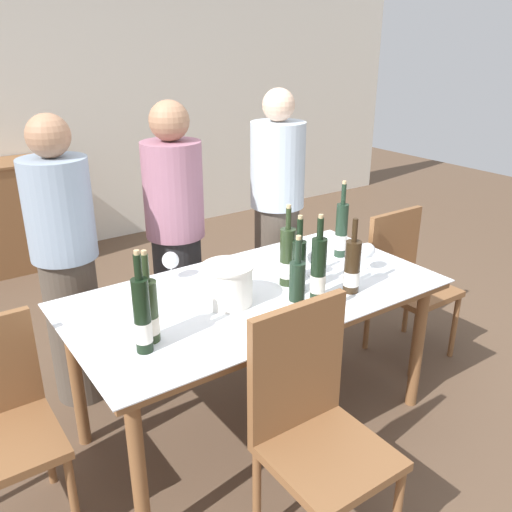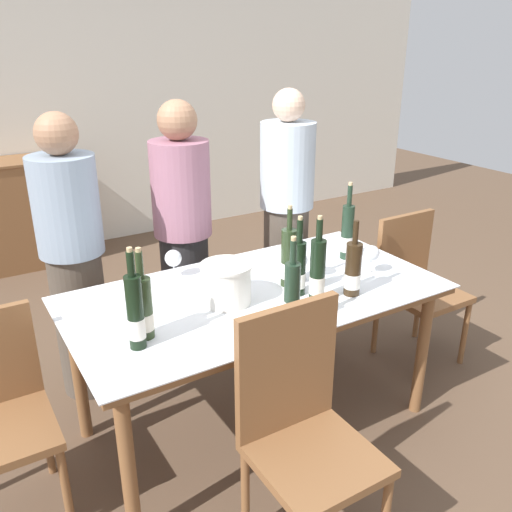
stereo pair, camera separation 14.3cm
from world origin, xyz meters
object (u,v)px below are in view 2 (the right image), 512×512
(wine_bottle_7, at_px, (143,309))
(wine_bottle_6, at_px, (289,259))
(chair_near_front, at_px, (301,422))
(dining_table, at_px, (256,305))
(ice_bucket, at_px, (226,282))
(wine_bottle_1, at_px, (317,272))
(wine_bottle_5, at_px, (347,233))
(person_guest_right, at_px, (286,220))
(wine_bottle_4, at_px, (299,269))
(wine_glass_1, at_px, (173,259))
(wine_glass_3, at_px, (300,261))
(person_guest_left, at_px, (184,239))
(wine_bottle_0, at_px, (353,270))
(chair_right_end, at_px, (414,278))
(person_host, at_px, (74,263))
(wine_bottle_3, at_px, (135,313))
(wine_bottle_2, at_px, (292,297))
(wine_glass_0, at_px, (316,260))
(wine_glass_2, at_px, (372,254))

(wine_bottle_7, bearing_deg, wine_bottle_6, 7.94)
(chair_near_front, bearing_deg, dining_table, 72.14)
(ice_bucket, distance_m, wine_bottle_1, 0.41)
(wine_bottle_5, height_order, person_guest_right, person_guest_right)
(person_guest_right, bearing_deg, wine_bottle_4, -120.91)
(ice_bucket, bearing_deg, dining_table, 7.63)
(wine_bottle_4, xyz_separation_m, chair_near_front, (-0.37, -0.56, -0.32))
(wine_glass_1, height_order, wine_glass_3, wine_glass_1)
(person_guest_left, bearing_deg, wine_bottle_4, -78.11)
(wine_bottle_0, relative_size, wine_bottle_5, 0.86)
(chair_right_end, distance_m, person_guest_right, 0.85)
(person_guest_left, bearing_deg, wine_bottle_0, -68.67)
(wine_bottle_5, distance_m, person_host, 1.44)
(wine_bottle_4, distance_m, person_guest_left, 0.90)
(dining_table, bearing_deg, person_host, 130.71)
(dining_table, height_order, person_guest_left, person_guest_left)
(wine_bottle_0, height_order, wine_bottle_7, wine_bottle_7)
(wine_bottle_6, bearing_deg, wine_bottle_3, -168.53)
(wine_bottle_2, bearing_deg, chair_right_end, 19.87)
(wine_bottle_4, bearing_deg, wine_bottle_7, -179.84)
(chair_right_end, bearing_deg, chair_near_front, -151.23)
(wine_bottle_2, xyz_separation_m, wine_bottle_4, (0.20, 0.23, -0.01))
(ice_bucket, bearing_deg, wine_glass_0, 1.49)
(wine_bottle_2, bearing_deg, person_guest_right, 56.73)
(wine_bottle_1, bearing_deg, chair_right_end, 17.42)
(wine_bottle_0, xyz_separation_m, wine_bottle_1, (-0.18, 0.03, 0.02))
(wine_glass_3, bearing_deg, wine_bottle_2, -129.65)
(wine_bottle_0, distance_m, wine_glass_2, 0.27)
(wine_bottle_4, distance_m, wine_glass_2, 0.45)
(wine_glass_1, bearing_deg, person_guest_left, 60.04)
(wine_bottle_1, distance_m, wine_glass_3, 0.25)
(wine_bottle_1, bearing_deg, wine_bottle_4, 103.85)
(ice_bucket, height_order, wine_glass_0, ice_bucket)
(wine_bottle_4, bearing_deg, wine_bottle_1, -76.15)
(wine_bottle_5, bearing_deg, wine_bottle_2, -145.81)
(wine_bottle_3, height_order, person_host, person_host)
(wine_bottle_3, xyz_separation_m, wine_bottle_7, (0.05, 0.06, -0.02))
(wine_bottle_3, bearing_deg, wine_bottle_0, -4.07)
(wine_bottle_7, xyz_separation_m, chair_right_end, (1.76, 0.21, -0.37))
(wine_bottle_0, xyz_separation_m, wine_bottle_4, (-0.21, 0.13, 0.01))
(wine_bottle_1, distance_m, wine_glass_0, 0.28)
(wine_bottle_7, distance_m, person_host, 0.89)
(wine_glass_0, bearing_deg, wine_bottle_3, -170.11)
(wine_glass_3, bearing_deg, wine_glass_2, -20.13)
(wine_bottle_1, relative_size, chair_near_front, 0.41)
(ice_bucket, bearing_deg, wine_bottle_1, -30.19)
(wine_bottle_4, xyz_separation_m, wine_bottle_6, (0.02, 0.10, 0.01))
(wine_bottle_2, relative_size, wine_glass_1, 2.76)
(wine_bottle_4, xyz_separation_m, person_guest_right, (0.49, 0.81, -0.08))
(wine_bottle_0, relative_size, wine_bottle_1, 0.89)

